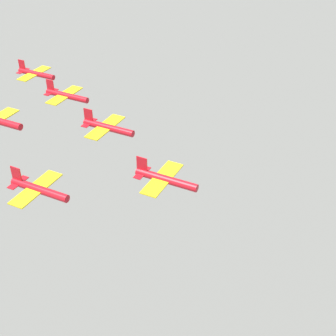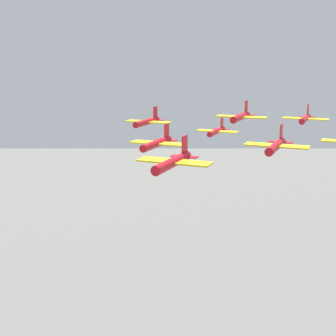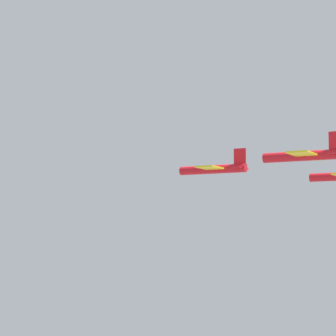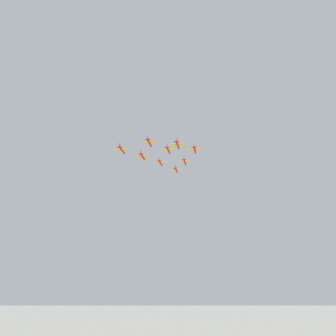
{
  "view_description": "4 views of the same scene",
  "coord_description": "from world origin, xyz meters",
  "px_view_note": "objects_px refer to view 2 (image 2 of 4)",
  "views": [
    {
      "loc": [
        -112.71,
        -42.79,
        207.84
      ],
      "look_at": [
        -55.25,
        -29.96,
        167.78
      ],
      "focal_mm": 50.0,
      "sensor_mm": 36.0,
      "label": 1
    },
    {
      "loc": [
        -50.22,
        -84.38,
        179.74
      ],
      "look_at": [
        -59.97,
        -25.62,
        166.26
      ],
      "focal_mm": 50.0,
      "sensor_mm": 36.0,
      "label": 2
    },
    {
      "loc": [
        48.78,
        -10.97,
        157.09
      ],
      "look_at": [
        -60.18,
        -37.21,
        168.57
      ],
      "focal_mm": 85.0,
      "sensor_mm": 36.0,
      "label": 3
    },
    {
      "loc": [
        -45.31,
        163.99,
        85.49
      ],
      "look_at": [
        -52.05,
        -31.62,
        170.23
      ],
      "focal_mm": 28.0,
      "sensor_mm": 36.0,
      "label": 4
    }
  ],
  "objects_px": {
    "jet_7": "(305,119)",
    "jet_8": "(217,131)",
    "jet_0": "(174,162)",
    "jet_5": "(148,122)",
    "jet_4": "(241,117)",
    "jet_2": "(158,143)",
    "jet_1": "(276,146)"
  },
  "relations": [
    {
      "from": "jet_5",
      "to": "jet_0",
      "type": "bearing_deg",
      "value": 120.47
    },
    {
      "from": "jet_2",
      "to": "jet_5",
      "type": "relative_size",
      "value": 1.0
    },
    {
      "from": "jet_0",
      "to": "jet_1",
      "type": "bearing_deg",
      "value": -120.47
    },
    {
      "from": "jet_2",
      "to": "jet_1",
      "type": "bearing_deg",
      "value": 180.0
    },
    {
      "from": "jet_4",
      "to": "jet_8",
      "type": "relative_size",
      "value": 1.0
    },
    {
      "from": "jet_7",
      "to": "jet_5",
      "type": "bearing_deg",
      "value": 29.54
    },
    {
      "from": "jet_0",
      "to": "jet_8",
      "type": "xyz_separation_m",
      "value": [
        2.25,
        48.4,
        -3.16
      ]
    },
    {
      "from": "jet_4",
      "to": "jet_5",
      "type": "distance_m",
      "value": 18.73
    },
    {
      "from": "jet_0",
      "to": "jet_4",
      "type": "height_order",
      "value": "jet_4"
    },
    {
      "from": "jet_7",
      "to": "jet_8",
      "type": "distance_m",
      "value": 19.0
    },
    {
      "from": "jet_4",
      "to": "jet_7",
      "type": "bearing_deg",
      "value": -120.47
    },
    {
      "from": "jet_4",
      "to": "jet_7",
      "type": "height_order",
      "value": "jet_4"
    },
    {
      "from": "jet_0",
      "to": "jet_7",
      "type": "distance_m",
      "value": 48.46
    },
    {
      "from": "jet_0",
      "to": "jet_4",
      "type": "xyz_separation_m",
      "value": [
        7.54,
        30.79,
        2.09
      ]
    },
    {
      "from": "jet_1",
      "to": "jet_8",
      "type": "distance_m",
      "value": 36.92
    },
    {
      "from": "jet_2",
      "to": "jet_7",
      "type": "height_order",
      "value": "jet_7"
    },
    {
      "from": "jet_5",
      "to": "jet_8",
      "type": "distance_m",
      "value": 18.71
    },
    {
      "from": "jet_5",
      "to": "jet_7",
      "type": "relative_size",
      "value": 1.0
    },
    {
      "from": "jet_1",
      "to": "jet_5",
      "type": "bearing_deg",
      "value": -29.54
    },
    {
      "from": "jet_1",
      "to": "jet_7",
      "type": "xyz_separation_m",
      "value": [
        7.54,
        30.79,
        0.44
      ]
    },
    {
      "from": "jet_0",
      "to": "jet_5",
      "type": "bearing_deg",
      "value": -59.53
    },
    {
      "from": "jet_8",
      "to": "jet_7",
      "type": "bearing_deg",
      "value": -180.0
    },
    {
      "from": "jet_0",
      "to": "jet_2",
      "type": "relative_size",
      "value": 1.0
    },
    {
      "from": "jet_0",
      "to": "jet_7",
      "type": "bearing_deg",
      "value": -101.09
    },
    {
      "from": "jet_0",
      "to": "jet_2",
      "type": "bearing_deg",
      "value": -59.53
    },
    {
      "from": "jet_2",
      "to": "jet_5",
      "type": "bearing_deg",
      "value": -59.53
    },
    {
      "from": "jet_7",
      "to": "jet_2",
      "type": "bearing_deg",
      "value": 59.53
    },
    {
      "from": "jet_0",
      "to": "jet_1",
      "type": "distance_m",
      "value": 18.39
    },
    {
      "from": "jet_5",
      "to": "jet_7",
      "type": "height_order",
      "value": "jet_7"
    },
    {
      "from": "jet_0",
      "to": "jet_5",
      "type": "distance_m",
      "value": 36.78
    },
    {
      "from": "jet_4",
      "to": "jet_8",
      "type": "bearing_deg",
      "value": -59.53
    },
    {
      "from": "jet_7",
      "to": "jet_4",
      "type": "bearing_deg",
      "value": 59.53
    }
  ]
}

